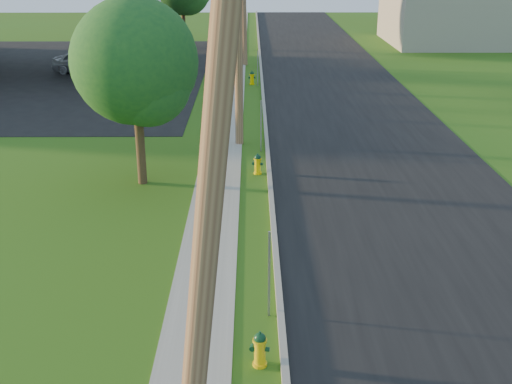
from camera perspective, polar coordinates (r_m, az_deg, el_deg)
road at (r=19.84m, az=13.07°, el=-1.62°), size 8.00×120.00×0.02m
curb at (r=19.28m, az=1.44°, el=-1.52°), size 0.15×120.00×0.15m
sidewalk at (r=19.33m, az=-3.75°, el=-1.69°), size 1.50×120.00×0.03m
utility_pole_near at (r=7.32m, az=-4.18°, el=-0.65°), size 1.40×0.32×9.48m
utility_pole_mid at (r=24.91m, az=-1.59°, el=15.28°), size 1.40×0.32×9.80m
sign_post_near at (r=13.64m, az=1.18°, el=-7.36°), size 0.05×0.04×2.00m
sign_post_mid at (r=24.66m, az=0.45°, el=5.87°), size 0.05×0.04×2.00m
sign_post_far at (r=36.56m, az=0.16°, el=10.93°), size 0.05×0.04×2.00m
fuel_pump_ne at (r=39.51m, az=-14.41°, el=10.64°), size 1.20×3.20×1.90m
fuel_pump_se at (r=43.35m, az=-13.20°, el=11.64°), size 1.20×3.20×1.90m
distant_building at (r=56.07m, az=19.05°, el=14.45°), size 14.00×10.00×4.00m
tree_verge at (r=20.81m, az=-10.47°, el=10.89°), size 4.02×4.02×6.09m
hydrant_near at (r=12.47m, az=0.34°, el=-13.80°), size 0.39×0.35×0.75m
hydrant_mid at (r=22.33m, az=0.14°, el=2.51°), size 0.39×0.34×0.74m
hydrant_far at (r=37.12m, az=-0.36°, el=10.11°), size 0.40×0.36×0.78m
car_silver at (r=41.60m, az=-14.99°, el=11.04°), size 4.32×2.79×1.37m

